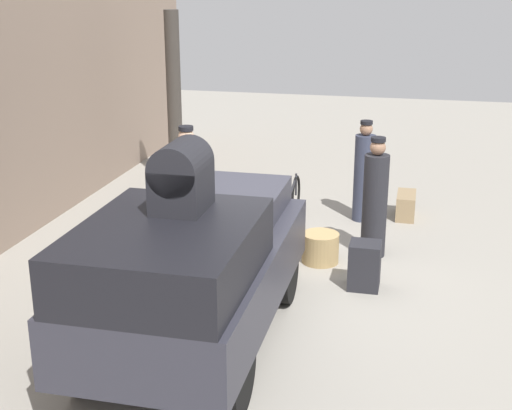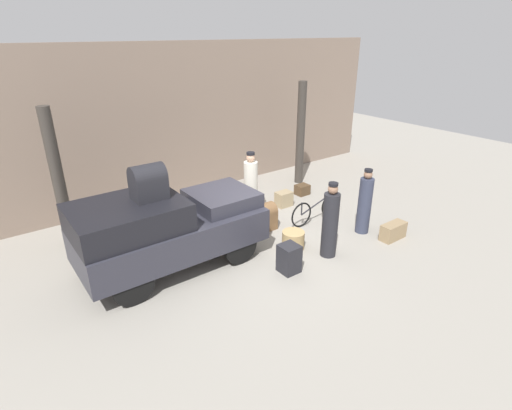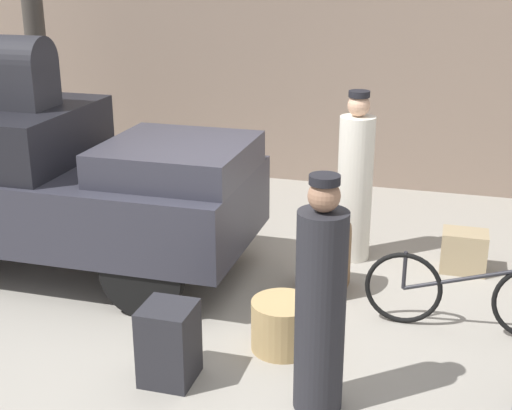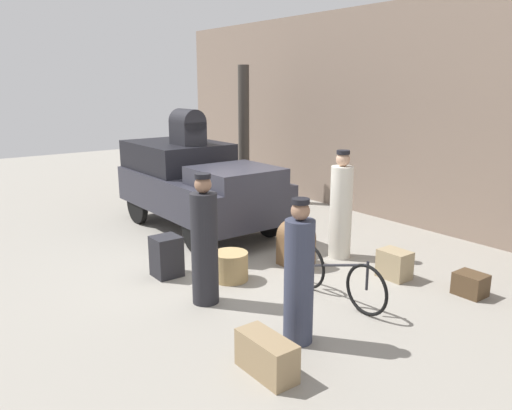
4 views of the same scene
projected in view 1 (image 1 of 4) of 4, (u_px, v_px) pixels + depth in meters
name	position (u px, v px, depth m)	size (l,w,h in m)	color
ground_plane	(267.00, 276.00, 9.78)	(30.00, 30.00, 0.00)	gray
canopy_pillar_right	(174.00, 101.00, 13.37)	(0.27, 0.27, 3.32)	#38332D
truck	(193.00, 266.00, 7.68)	(3.92, 1.78, 1.69)	black
bicycle	(290.00, 204.00, 11.66)	(1.77, 0.04, 0.72)	black
wicker_basket	(320.00, 248.00, 10.19)	(0.53, 0.53, 0.43)	tan
conductor_in_dark_uniform	(364.00, 175.00, 11.76)	(0.34, 0.34, 1.69)	#33384C
porter_carrying_trunk	(375.00, 202.00, 10.26)	(0.36, 0.36, 1.77)	#232328
porter_with_bicycle	(188.00, 191.00, 10.69)	(0.37, 0.37, 1.83)	silver
trunk_large_brown	(213.00, 207.00, 11.97)	(0.46, 0.34, 0.43)	#9E8966
suitcase_black_upright	(365.00, 265.00, 9.33)	(0.40, 0.41, 0.63)	#232328
suitcase_small_leather	(406.00, 205.00, 12.07)	(0.70, 0.31, 0.41)	#937A56
trunk_barrel_dark	(241.00, 229.00, 10.52)	(0.46, 0.45, 0.71)	brown
trunk_wicker_pale	(212.00, 191.00, 13.03)	(0.41, 0.34, 0.32)	#4C3823
trunk_on_truck_roof	(181.00, 176.00, 7.09)	(0.65, 0.50, 0.71)	#232328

